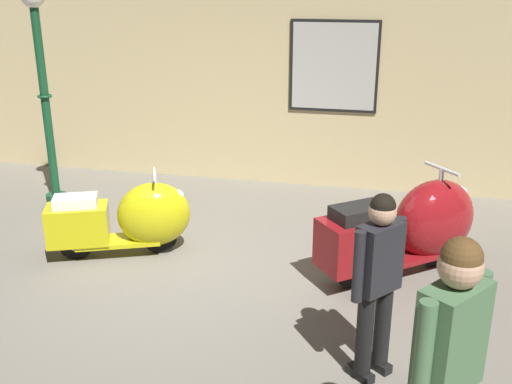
{
  "coord_description": "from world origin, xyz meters",
  "views": [
    {
      "loc": [
        2.02,
        -5.24,
        2.96
      ],
      "look_at": [
        0.66,
        0.7,
        0.78
      ],
      "focal_mm": 41.81,
      "sensor_mm": 36.0,
      "label": 1
    }
  ],
  "objects_px": {
    "scooter_0": "(131,218)",
    "scooter_1": "(412,227)",
    "visitor_0": "(448,363)",
    "visitor_1": "(378,275)",
    "lamppost": "(44,87)"
  },
  "relations": [
    {
      "from": "visitor_0",
      "to": "visitor_1",
      "type": "bearing_deg",
      "value": -34.28
    },
    {
      "from": "scooter_1",
      "to": "visitor_0",
      "type": "xyz_separation_m",
      "value": [
        0.1,
        -3.1,
        0.5
      ]
    },
    {
      "from": "scooter_0",
      "to": "lamppost",
      "type": "xyz_separation_m",
      "value": [
        -1.66,
        1.18,
        1.21
      ]
    },
    {
      "from": "scooter_1",
      "to": "lamppost",
      "type": "bearing_deg",
      "value": 129.82
    },
    {
      "from": "scooter_0",
      "to": "visitor_0",
      "type": "bearing_deg",
      "value": -64.76
    },
    {
      "from": "visitor_0",
      "to": "lamppost",
      "type": "bearing_deg",
      "value": -2.73
    },
    {
      "from": "scooter_1",
      "to": "visitor_0",
      "type": "height_order",
      "value": "visitor_0"
    },
    {
      "from": "scooter_0",
      "to": "visitor_1",
      "type": "xyz_separation_m",
      "value": [
        2.74,
        -1.63,
        0.44
      ]
    },
    {
      "from": "visitor_1",
      "to": "lamppost",
      "type": "bearing_deg",
      "value": 7.35
    },
    {
      "from": "scooter_1",
      "to": "scooter_0",
      "type": "bearing_deg",
      "value": 145.77
    },
    {
      "from": "visitor_0",
      "to": "scooter_0",
      "type": "bearing_deg",
      "value": -4.85
    },
    {
      "from": "scooter_1",
      "to": "visitor_1",
      "type": "bearing_deg",
      "value": -138.35
    },
    {
      "from": "scooter_1",
      "to": "visitor_1",
      "type": "distance_m",
      "value": 1.94
    },
    {
      "from": "scooter_0",
      "to": "scooter_1",
      "type": "xyz_separation_m",
      "value": [
        3.05,
        0.26,
        0.08
      ]
    },
    {
      "from": "visitor_0",
      "to": "visitor_1",
      "type": "height_order",
      "value": "visitor_0"
    }
  ]
}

